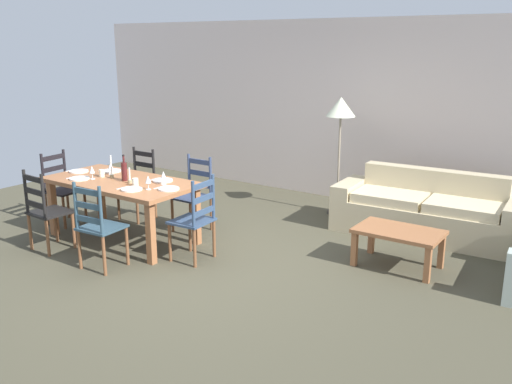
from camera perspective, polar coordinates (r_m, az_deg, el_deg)
name	(u,v)px	position (r m, az deg, el deg)	size (l,w,h in m)	color
ground_plane	(202,262)	(6.30, -5.56, -7.08)	(9.60, 9.60, 0.02)	#474332
wall_far	(339,111)	(8.68, 8.47, 8.23)	(9.60, 0.16, 2.70)	beige
dining_table	(121,187)	(6.93, -13.59, 0.49)	(1.90, 0.96, 0.75)	#9D613B
dining_chair_near_left	(46,211)	(6.86, -20.68, -1.82)	(0.44, 0.42, 0.96)	black
dining_chair_near_right	(98,226)	(6.13, -15.83, -3.37)	(0.45, 0.43, 0.96)	#2E4755
dining_chair_far_left	(139,184)	(7.80, -11.88, 0.79)	(0.42, 0.40, 0.96)	black
dining_chair_far_right	(194,194)	(7.17, -6.34, -0.21)	(0.42, 0.40, 0.96)	navy
dining_chair_head_west	(62,188)	(7.86, -19.24, 0.38)	(0.43, 0.45, 0.96)	black
dining_chair_head_east	(195,219)	(6.16, -6.21, -2.76)	(0.42, 0.44, 0.96)	navy
dinner_plate_near_left	(80,178)	(7.09, -17.58, 1.33)	(0.24, 0.24, 0.02)	white
fork_near_left	(72,177)	(7.21, -18.31, 1.43)	(0.02, 0.17, 0.01)	silver
dinner_plate_near_right	(132,189)	(6.42, -12.59, 0.29)	(0.24, 0.24, 0.02)	white
fork_near_right	(122,188)	(6.53, -13.49, 0.42)	(0.02, 0.17, 0.01)	silver
dinner_plate_far_left	(111,171)	(7.39, -14.55, 2.10)	(0.24, 0.24, 0.02)	white
fork_far_left	(104,170)	(7.51, -15.30, 2.19)	(0.02, 0.17, 0.01)	silver
dinner_plate_far_right	(163,180)	(6.75, -9.50, 1.18)	(0.24, 0.24, 0.02)	white
fork_far_right	(154,179)	(6.86, -10.41, 1.30)	(0.02, 0.17, 0.01)	silver
dinner_plate_head_west	(79,171)	(7.49, -17.65, 2.03)	(0.24, 0.24, 0.02)	white
fork_head_west	(71,170)	(7.61, -18.35, 2.13)	(0.02, 0.17, 0.01)	silver
dinner_plate_head_east	(169,189)	(6.36, -8.91, 0.33)	(0.24, 0.24, 0.02)	white
fork_head_east	(159,187)	(6.46, -9.88, 0.47)	(0.02, 0.17, 0.01)	silver
wine_bottle	(124,171)	(6.85, -13.30, 2.10)	(0.07, 0.07, 0.32)	#471919
wine_glass_near_left	(92,170)	(7.03, -16.40, 2.16)	(0.06, 0.06, 0.16)	white
wine_glass_near_right	(148,180)	(6.37, -10.97, 1.21)	(0.06, 0.06, 0.16)	white
wine_glass_far_left	(111,166)	(7.19, -14.63, 2.56)	(0.06, 0.06, 0.16)	white
wine_glass_far_right	(163,175)	(6.56, -9.44, 1.68)	(0.06, 0.06, 0.16)	white
coffee_cup_primary	(135,182)	(6.58, -12.22, 1.00)	(0.07, 0.07, 0.09)	beige
coffee_cup_secondary	(102,173)	(7.13, -15.49, 1.86)	(0.07, 0.07, 0.09)	beige
candle_tall	(112,171)	(7.03, -14.54, 2.05)	(0.05, 0.05, 0.28)	#998C66
candle_short	(130,179)	(6.72, -12.77, 1.30)	(0.05, 0.05, 0.19)	#998C66
couch	(428,213)	(7.31, 17.15, -2.02)	(2.32, 0.93, 0.80)	#C1B18B
coffee_table	(399,236)	(6.17, 14.36, -4.34)	(0.90, 0.56, 0.42)	#9D613B
standing_lamp	(341,114)	(7.74, 8.64, 7.87)	(0.40, 0.40, 1.64)	#332D28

